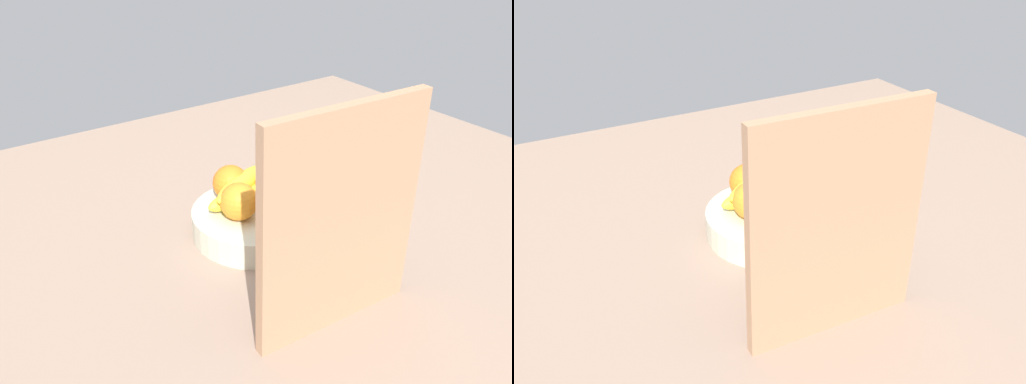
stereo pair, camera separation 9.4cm
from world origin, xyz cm
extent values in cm
cube|color=gray|center=(0.00, 0.00, -1.50)|extent=(180.00, 140.00, 3.00)
cylinder|color=beige|center=(-3.30, 2.05, 2.60)|extent=(25.43, 25.43, 5.20)
sphere|color=orange|center=(-5.71, 8.27, 8.85)|extent=(7.30, 7.30, 7.30)
sphere|color=orange|center=(-8.67, -0.17, 8.85)|extent=(7.30, 7.30, 7.30)
sphere|color=orange|center=(-1.72, -4.53, 8.85)|extent=(7.30, 7.30, 7.30)
sphere|color=orange|center=(1.13, 2.68, 8.85)|extent=(7.30, 7.30, 7.30)
ellipsoid|color=yellow|center=(-2.63, -1.63, 7.20)|extent=(17.35, 5.97, 4.00)
ellipsoid|color=yellow|center=(-2.77, -2.13, 9.40)|extent=(17.09, 10.84, 4.00)
cube|color=tan|center=(1.35, 29.84, 18.00)|extent=(28.06, 3.25, 36.00)
cylinder|color=#BABABF|center=(-28.44, 0.68, 8.09)|extent=(8.60, 8.60, 16.19)
cylinder|color=silver|center=(-26.95, -11.42, 0.78)|extent=(7.37, 7.37, 1.56)
camera|label=1|loc=(49.13, 76.23, 58.93)|focal=37.68mm
camera|label=2|loc=(41.21, 81.24, 58.93)|focal=37.68mm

